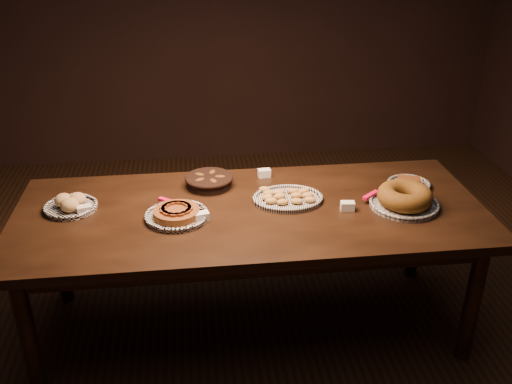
{
  "coord_description": "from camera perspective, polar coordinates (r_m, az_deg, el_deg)",
  "views": [
    {
      "loc": [
        -0.28,
        -2.55,
        2.12
      ],
      "look_at": [
        0.03,
        0.05,
        0.82
      ],
      "focal_mm": 40.0,
      "sensor_mm": 36.0,
      "label": 1
    }
  ],
  "objects": [
    {
      "name": "madeleine_platter",
      "position": [
        2.99,
        3.16,
        -0.58
      ],
      "size": [
        0.36,
        0.3,
        0.04
      ],
      "rotation": [
        0.0,
        0.0,
        -0.0
      ],
      "color": "black",
      "rests_on": "buffet_table"
    },
    {
      "name": "bread_roll_plate",
      "position": [
        3.04,
        -18.06,
        -1.18
      ],
      "size": [
        0.27,
        0.27,
        0.08
      ],
      "rotation": [
        0.0,
        0.0,
        -0.19
      ],
      "color": "white",
      "rests_on": "buffet_table"
    },
    {
      "name": "croissant_basket",
      "position": [
        3.14,
        -4.72,
        1.2
      ],
      "size": [
        0.31,
        0.31,
        0.07
      ],
      "rotation": [
        0.0,
        0.0,
        -0.35
      ],
      "color": "black",
      "rests_on": "buffet_table"
    },
    {
      "name": "loaf_plate",
      "position": [
        3.24,
        15.03,
        0.79
      ],
      "size": [
        0.23,
        0.23,
        0.06
      ],
      "rotation": [
        0.0,
        0.0,
        -0.36
      ],
      "color": "black",
      "rests_on": "buffet_table"
    },
    {
      "name": "ground",
      "position": [
        3.33,
        -0.48,
        -13.16
      ],
      "size": [
        5.0,
        5.0,
        0.0
      ],
      "primitive_type": "plane",
      "color": "black",
      "rests_on": "ground"
    },
    {
      "name": "apple_tart_plate",
      "position": [
        2.84,
        -7.95,
        -2.19
      ],
      "size": [
        0.32,
        0.33,
        0.06
      ],
      "rotation": [
        0.0,
        0.0,
        -0.19
      ],
      "color": "white",
      "rests_on": "buffet_table"
    },
    {
      "name": "buffet_table",
      "position": [
        2.95,
        -0.53,
        -2.97
      ],
      "size": [
        2.4,
        1.0,
        0.75
      ],
      "color": "black",
      "rests_on": "ground"
    },
    {
      "name": "tent_cards",
      "position": [
        2.96,
        0.86,
        -0.71
      ],
      "size": [
        1.78,
        0.53,
        0.04
      ],
      "color": "white",
      "rests_on": "buffet_table"
    },
    {
      "name": "bundt_cake_plate",
      "position": [
        3.01,
        14.62,
        -0.61
      ],
      "size": [
        0.38,
        0.41,
        0.11
      ],
      "rotation": [
        0.0,
        0.0,
        0.11
      ],
      "color": "black",
      "rests_on": "buffet_table"
    }
  ]
}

